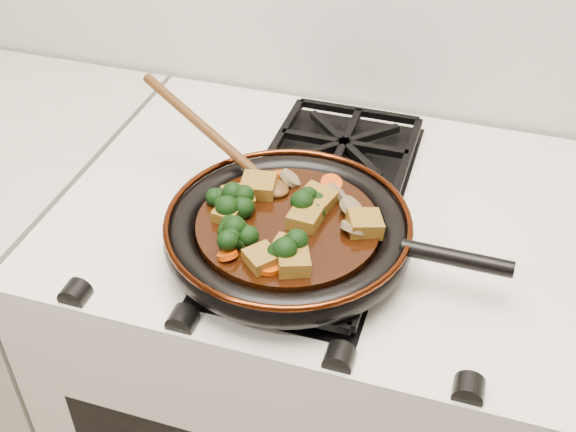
% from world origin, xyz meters
% --- Properties ---
extents(stove, '(0.76, 0.60, 0.90)m').
position_xyz_m(stove, '(0.00, 1.69, 0.45)').
color(stove, beige).
rests_on(stove, ground).
extents(burner_grate_front, '(0.23, 0.23, 0.03)m').
position_xyz_m(burner_grate_front, '(0.00, 1.55, 0.91)').
color(burner_grate_front, black).
rests_on(burner_grate_front, stove).
extents(burner_grate_back, '(0.23, 0.23, 0.03)m').
position_xyz_m(burner_grate_back, '(0.00, 1.83, 0.91)').
color(burner_grate_back, black).
rests_on(burner_grate_back, stove).
extents(skillet, '(0.46, 0.33, 0.05)m').
position_xyz_m(skillet, '(-0.01, 1.57, 0.94)').
color(skillet, black).
rests_on(skillet, burner_grate_front).
extents(braising_sauce, '(0.25, 0.25, 0.02)m').
position_xyz_m(braising_sauce, '(-0.01, 1.57, 0.95)').
color(braising_sauce, black).
rests_on(braising_sauce, skillet).
extents(tofu_cube_0, '(0.04, 0.05, 0.03)m').
position_xyz_m(tofu_cube_0, '(0.01, 1.57, 0.97)').
color(tofu_cube_0, brown).
rests_on(tofu_cube_0, braising_sauce).
extents(tofu_cube_1, '(0.04, 0.04, 0.02)m').
position_xyz_m(tofu_cube_1, '(0.01, 1.51, 0.97)').
color(tofu_cube_1, brown).
rests_on(tofu_cube_1, braising_sauce).
extents(tofu_cube_2, '(0.05, 0.06, 0.03)m').
position_xyz_m(tofu_cube_2, '(0.02, 1.49, 0.97)').
color(tofu_cube_2, brown).
rests_on(tofu_cube_2, braising_sauce).
extents(tofu_cube_3, '(0.04, 0.04, 0.02)m').
position_xyz_m(tofu_cube_3, '(-0.09, 1.55, 0.97)').
color(tofu_cube_3, brown).
rests_on(tofu_cube_3, braising_sauce).
extents(tofu_cube_4, '(0.06, 0.06, 0.03)m').
position_xyz_m(tofu_cube_4, '(0.09, 1.59, 0.97)').
color(tofu_cube_4, brown).
rests_on(tofu_cube_4, braising_sauce).
extents(tofu_cube_5, '(0.05, 0.05, 0.02)m').
position_xyz_m(tofu_cube_5, '(-0.02, 1.48, 0.97)').
color(tofu_cube_5, brown).
rests_on(tofu_cube_5, braising_sauce).
extents(tofu_cube_6, '(0.05, 0.05, 0.03)m').
position_xyz_m(tofu_cube_6, '(0.01, 1.62, 0.97)').
color(tofu_cube_6, brown).
rests_on(tofu_cube_6, braising_sauce).
extents(tofu_cube_7, '(0.05, 0.05, 0.03)m').
position_xyz_m(tofu_cube_7, '(-0.07, 1.62, 0.97)').
color(tofu_cube_7, brown).
rests_on(tofu_cube_7, braising_sauce).
extents(tofu_cube_8, '(0.06, 0.06, 0.03)m').
position_xyz_m(tofu_cube_8, '(-0.09, 1.59, 0.97)').
color(tofu_cube_8, brown).
rests_on(tofu_cube_8, braising_sauce).
extents(broccoli_floret_0, '(0.07, 0.07, 0.06)m').
position_xyz_m(broccoli_floret_0, '(0.01, 1.60, 0.97)').
color(broccoli_floret_0, black).
rests_on(broccoli_floret_0, braising_sauce).
extents(broccoli_floret_1, '(0.08, 0.08, 0.05)m').
position_xyz_m(broccoli_floret_1, '(-0.07, 1.52, 0.97)').
color(broccoli_floret_1, black).
rests_on(broccoli_floret_1, braising_sauce).
extents(broccoli_floret_2, '(0.07, 0.07, 0.06)m').
position_xyz_m(broccoli_floret_2, '(-0.05, 1.50, 0.97)').
color(broccoli_floret_2, black).
rests_on(broccoli_floret_2, braising_sauce).
extents(broccoli_floret_3, '(0.07, 0.07, 0.05)m').
position_xyz_m(broccoli_floret_3, '(-0.11, 1.58, 0.97)').
color(broccoli_floret_3, black).
rests_on(broccoli_floret_3, braising_sauce).
extents(broccoli_floret_4, '(0.08, 0.08, 0.06)m').
position_xyz_m(broccoli_floret_4, '(-0.08, 1.57, 0.97)').
color(broccoli_floret_4, black).
rests_on(broccoli_floret_4, braising_sauce).
extents(broccoli_floret_5, '(0.08, 0.09, 0.07)m').
position_xyz_m(broccoli_floret_5, '(0.00, 1.51, 0.97)').
color(broccoli_floret_5, black).
rests_on(broccoli_floret_5, braising_sauce).
extents(carrot_coin_0, '(0.03, 0.03, 0.01)m').
position_xyz_m(carrot_coin_0, '(-0.01, 1.48, 0.96)').
color(carrot_coin_0, '#BB3905').
rests_on(carrot_coin_0, braising_sauce).
extents(carrot_coin_1, '(0.03, 0.03, 0.02)m').
position_xyz_m(carrot_coin_1, '(-0.06, 1.48, 0.96)').
color(carrot_coin_1, '#BB3905').
rests_on(carrot_coin_1, braising_sauce).
extents(carrot_coin_2, '(0.03, 0.03, 0.02)m').
position_xyz_m(carrot_coin_2, '(0.02, 1.66, 0.96)').
color(carrot_coin_2, '#BB3905').
rests_on(carrot_coin_2, braising_sauce).
extents(carrot_coin_3, '(0.03, 0.03, 0.02)m').
position_xyz_m(carrot_coin_3, '(-0.00, 1.51, 0.96)').
color(carrot_coin_3, '#BB3905').
rests_on(carrot_coin_3, braising_sauce).
extents(carrot_coin_4, '(0.03, 0.03, 0.02)m').
position_xyz_m(carrot_coin_4, '(-0.06, 1.66, 0.96)').
color(carrot_coin_4, '#BB3905').
rests_on(carrot_coin_4, braising_sauce).
extents(mushroom_slice_0, '(0.04, 0.05, 0.03)m').
position_xyz_m(mushroom_slice_0, '(0.06, 1.62, 0.97)').
color(mushroom_slice_0, brown).
rests_on(mushroom_slice_0, braising_sauce).
extents(mushroom_slice_1, '(0.05, 0.04, 0.03)m').
position_xyz_m(mushroom_slice_1, '(0.08, 1.58, 0.97)').
color(mushroom_slice_1, brown).
rests_on(mushroom_slice_1, braising_sauce).
extents(mushroom_slice_2, '(0.04, 0.04, 0.03)m').
position_xyz_m(mushroom_slice_2, '(0.04, 1.64, 0.97)').
color(mushroom_slice_2, brown).
rests_on(mushroom_slice_2, braising_sauce).
extents(mushroom_slice_3, '(0.04, 0.04, 0.03)m').
position_xyz_m(mushroom_slice_3, '(-0.04, 1.66, 0.97)').
color(mushroom_slice_3, brown).
rests_on(mushroom_slice_3, braising_sauce).
extents(wooden_spoon, '(0.16, 0.10, 0.27)m').
position_xyz_m(wooden_spoon, '(-0.13, 1.67, 0.99)').
color(wooden_spoon, '#48280F').
rests_on(wooden_spoon, braising_sauce).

